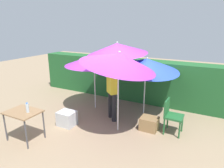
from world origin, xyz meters
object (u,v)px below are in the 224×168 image
Objects in this scene: umbrella_rainbow at (119,60)px; person_vendor at (112,89)px; umbrella_navy at (94,60)px; chair_plastic at (171,114)px; crate_cardboard at (149,124)px; cooler_box at (67,118)px; umbrella_yellow at (146,64)px; folding_table at (23,115)px; bottle_water at (27,108)px; umbrella_orange at (117,49)px.

person_vendor is (-0.43, 0.48, -0.95)m from umbrella_rainbow.
umbrella_navy is 1.23m from person_vendor.
chair_plastic is 1.96× the size of crate_cardboard.
umbrella_rainbow is at bearing -47.94° from person_vendor.
umbrella_navy reaches higher than crate_cardboard.
cooler_box is at bearing -135.39° from person_vendor.
folding_table is at bearing -126.29° from umbrella_yellow.
bottle_water reaches higher than crate_cardboard.
umbrella_yellow reaches higher than chair_plastic.
umbrella_orange is 2.49m from crate_cardboard.
umbrella_rainbow is 1.39m from umbrella_yellow.
umbrella_rainbow reaches higher than umbrella_navy.
umbrella_navy is 2.00m from cooler_box.
folding_table is (-2.06, -2.80, -0.92)m from umbrella_yellow.
cooler_box is at bearing -132.59° from umbrella_yellow.
umbrella_orange is at bearing 157.70° from chair_plastic.
chair_plastic is at bearing -22.30° from umbrella_orange.
umbrella_navy is 2.55m from bottle_water.
person_vendor is 1.39m from crate_cardboard.
umbrella_rainbow is at bearing -101.19° from umbrella_yellow.
umbrella_yellow is 1.64m from umbrella_navy.
chair_plastic is 1.91× the size of cooler_box.
person_vendor is 4.14× the size of crate_cardboard.
umbrella_yellow is 2.25× the size of chair_plastic.
bottle_water is (-0.94, -2.75, -1.13)m from umbrella_orange.
umbrella_yellow reaches higher than umbrella_navy.
umbrella_rainbow is at bearing -151.83° from crate_cardboard.
cooler_box is 0.58× the size of folding_table.
umbrella_navy is at bearing 164.51° from crate_cardboard.
cooler_box is (-1.37, -0.45, -1.68)m from umbrella_rainbow.
umbrella_yellow is 1.75m from crate_cardboard.
umbrella_orange is 1.37m from person_vendor.
bottle_water reaches higher than cooler_box.
umbrella_rainbow is 1.90m from crate_cardboard.
crate_cardboard is (0.73, 0.39, -1.71)m from umbrella_rainbow.
chair_plastic is 0.64m from crate_cardboard.
chair_plastic reaches higher than cooler_box.
umbrella_yellow is 4.31× the size of cooler_box.
umbrella_rainbow is 9.38× the size of bottle_water.
umbrella_orange reaches higher than umbrella_rainbow.
umbrella_orange is 2.84× the size of folding_table.
umbrella_rainbow is at bearing 18.11° from cooler_box.
umbrella_yellow is at bearing 78.81° from umbrella_rainbow.
cooler_box is at bearing -91.60° from umbrella_navy.
umbrella_yellow is 3.60m from folding_table.
cooler_box is 1.02× the size of crate_cardboard.
cooler_box is at bearing 67.53° from folding_table.
umbrella_orange is (-0.71, 1.31, 0.10)m from umbrella_rainbow.
umbrella_yellow is at bearing 140.27° from chair_plastic.
bottle_water reaches higher than chair_plastic.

